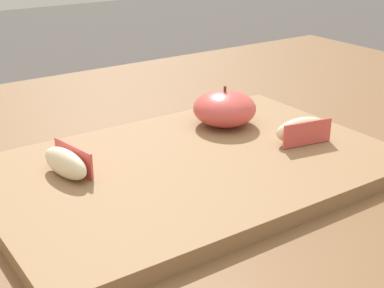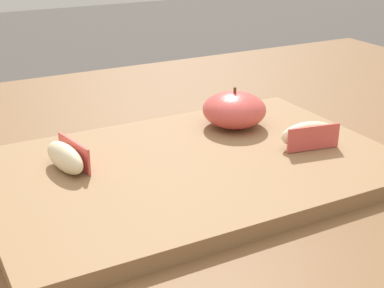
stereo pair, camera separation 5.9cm
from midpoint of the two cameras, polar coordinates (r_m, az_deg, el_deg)
dining_table at (r=0.65m, az=-10.05°, el=-11.01°), size 1.47×0.86×0.75m
cutting_board at (r=0.60m, az=-2.81°, el=-2.57°), size 0.43×0.28×0.02m
apple_half_skin_up at (r=0.69m, az=0.94°, el=3.64°), size 0.08×0.08×0.05m
apple_wedge_near_knife at (r=0.58m, az=-15.83°, el=-1.79°), size 0.04×0.07×0.03m
apple_wedge_front at (r=0.65m, az=8.69°, el=1.37°), size 0.07×0.04×0.03m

